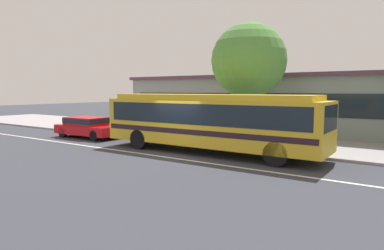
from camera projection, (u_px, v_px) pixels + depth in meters
ground_plane at (178, 155)px, 15.92m from camera, size 120.00×120.00×0.00m
sidewalk_slab at (241, 137)px, 21.29m from camera, size 60.00×8.00×0.12m
lane_stripe_center at (167, 157)px, 15.26m from camera, size 56.00×0.16×0.01m
transit_bus at (210, 119)px, 16.20m from camera, size 10.97×2.60×2.79m
sedan_behind_bus at (88, 126)px, 21.58m from camera, size 4.51×1.95×1.29m
pedestrian_waiting_near_sign at (286, 128)px, 16.62m from camera, size 0.47×0.47×1.72m
bus_stop_sign at (293, 116)px, 15.76m from camera, size 0.08×0.44×2.65m
street_tree_near_stop at (249, 61)px, 19.43m from camera, size 4.26×4.26×6.68m
station_building at (272, 103)px, 25.99m from camera, size 21.77×8.42×4.06m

